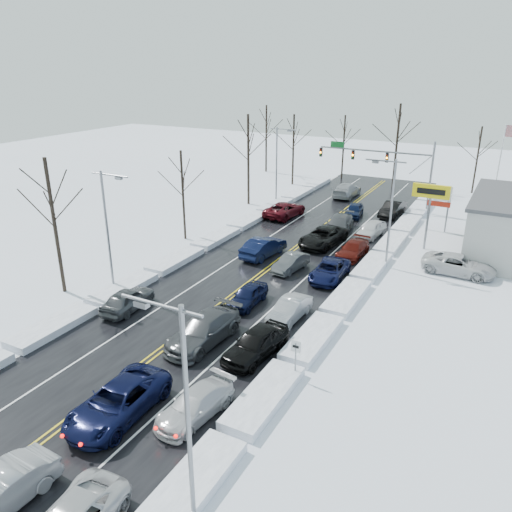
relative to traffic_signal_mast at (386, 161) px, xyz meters
The scene contains 43 objects.
ground 28.73m from the traffic_signal_mast, 97.02° to the right, with size 160.00×160.00×0.00m, color white.
road_surface 26.78m from the traffic_signal_mast, 97.55° to the right, with size 14.00×84.00×0.01m, color black.
snow_bank_left 28.77m from the traffic_signal_mast, 113.03° to the right, with size 1.94×72.00×0.50m, color white.
snow_bank_right 26.88m from the traffic_signal_mast, 80.92° to the right, with size 1.94×72.00×0.50m, color white.
traffic_signal_mast is the anchor object (origin of this frame).
tires_plus_sign 13.92m from the traffic_signal_mast, 59.54° to the right, with size 3.20×0.34×6.00m.
used_vehicles_sign 9.50m from the traffic_signal_mast, 40.34° to the right, with size 2.20×0.22×4.65m.
speed_limit_sign 36.51m from the traffic_signal_mast, 82.48° to the right, with size 0.55×0.09×2.35m.
flagpole 11.90m from the traffic_signal_mast, ahead, with size 1.87×1.20×10.00m.
streetlight_se 46.25m from the traffic_signal_mast, 83.98° to the right, with size 3.20×0.25×9.00m.
streetlight_ne 18.63m from the traffic_signal_mast, 74.91° to the right, with size 3.20×0.25×9.00m.
streetlight_sw 34.08m from the traffic_signal_mast, 110.16° to the right, with size 3.20×0.25×9.00m.
streetlight_nw 12.40m from the traffic_signal_mast, 161.23° to the right, with size 3.20×0.25×9.00m.
tree_left_b 37.16m from the traffic_signal_mast, 113.74° to the right, with size 4.00×4.00×10.00m.
tree_left_c 24.38m from the traffic_signal_mast, 124.90° to the right, with size 3.40×3.40×8.50m.
tree_left_d 15.93m from the traffic_signal_mast, 157.76° to the right, with size 4.20×4.20×10.50m.
tree_left_e 15.51m from the traffic_signal_mast, 157.13° to the left, with size 3.80×3.80×9.50m.
tree_far_a 24.63m from the traffic_signal_mast, 150.75° to the left, with size 4.00×4.00×10.00m.
tree_far_b 16.10m from the traffic_signal_mast, 125.98° to the left, with size 3.60×3.60×9.00m.
tree_far_c 11.32m from the traffic_signal_mast, 97.48° to the left, with size 4.40×4.40×11.00m.
tree_far_d 15.16m from the traffic_signal_mast, 55.64° to the left, with size 3.40×3.40×8.50m.
queued_car_1 49.44m from the traffic_signal_mast, 92.04° to the right, with size 1.65×4.73×1.56m, color #97999E.
queued_car_2 43.16m from the traffic_signal_mast, 92.06° to the right, with size 2.68×5.81×1.62m, color black.
queued_car_3 35.66m from the traffic_signal_mast, 92.75° to the right, with size 2.38×5.86×1.70m, color #414346.
queued_car_4 30.00m from the traffic_signal_mast, 93.49° to the right, with size 1.64×4.07×1.39m, color black.
queued_car_5 23.10m from the traffic_signal_mast, 94.28° to the right, with size 1.40×4.03×1.33m, color #3D4042.
queued_car_6 16.47m from the traffic_signal_mast, 95.59° to the right, with size 2.76×5.98×1.66m, color black.
queued_car_7 12.40m from the traffic_signal_mast, 97.76° to the right, with size 2.26×5.57×1.62m, color #46484B.
queued_car_8 7.70m from the traffic_signal_mast, 109.54° to the right, with size 1.70×4.22×1.44m, color black.
queued_car_11 41.49m from the traffic_signal_mast, 87.55° to the right, with size 1.86×4.57×1.33m, color silver.
queued_car_12 35.49m from the traffic_signal_mast, 87.00° to the right, with size 1.99×4.95×1.69m, color black.
queued_car_13 30.62m from the traffic_signal_mast, 86.73° to the right, with size 1.49×4.27×1.41m, color #96989D.
queued_car_14 23.21m from the traffic_signal_mast, 85.60° to the right, with size 2.33×5.05×1.40m, color black.
queued_car_15 17.92m from the traffic_signal_mast, 83.69° to the right, with size 1.90×4.66×1.35m, color #4A0F09.
queued_car_16 12.27m from the traffic_signal_mast, 80.85° to the right, with size 1.77×4.39×1.50m, color silver.
queued_car_17 6.48m from the traffic_signal_mast, 57.10° to the right, with size 1.72×4.94×1.63m, color black.
oncoming_car_0 21.91m from the traffic_signal_mast, 103.92° to the right, with size 1.80×5.16×1.70m, color black.
oncoming_car_1 13.40m from the traffic_signal_mast, 134.48° to the right, with size 2.70×5.86×1.63m, color #450910.
oncoming_car_2 8.18m from the traffic_signal_mast, 151.62° to the left, with size 2.41×5.92×1.72m, color #989BA0.
oncoming_car_3 35.53m from the traffic_signal_mast, 104.40° to the right, with size 1.82×4.52×1.54m, color #45484B.
parked_car_0 20.50m from the traffic_signal_mast, 57.62° to the right, with size 2.63×5.69×1.58m, color silver.
parked_car_1 19.21m from the traffic_signal_mast, 42.86° to the right, with size 2.09×5.15×1.49m, color #3A3D3F.
parked_car_2 14.32m from the traffic_signal_mast, 29.67° to the right, with size 1.61×4.00×1.36m, color black.
Camera 1 is at (17.05, -29.10, 16.03)m, focal length 35.00 mm.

